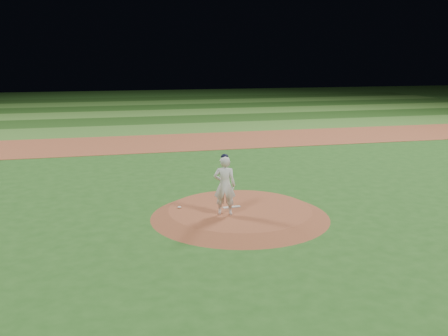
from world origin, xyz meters
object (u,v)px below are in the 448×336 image
at_px(pitchers_mound, 240,213).
at_px(pitcher_on_mound, 225,185).
at_px(pitching_rubber, 232,207).
at_px(rosin_bag, 179,207).

bearing_deg(pitchers_mound, pitcher_on_mound, -144.16).
height_order(pitchers_mound, pitcher_on_mound, pitcher_on_mound).
xyz_separation_m(pitchers_mound, pitching_rubber, (-0.21, 0.18, 0.14)).
xyz_separation_m(pitchers_mound, pitcher_on_mound, (-0.59, -0.43, 1.02)).
relative_size(pitchers_mound, rosin_bag, 48.41).
distance_m(pitchers_mound, rosin_bag, 1.88).
distance_m(pitching_rubber, pitcher_on_mound, 1.14).
bearing_deg(pitching_rubber, rosin_bag, 163.32).
relative_size(pitching_rubber, rosin_bag, 4.87).
relative_size(pitchers_mound, pitching_rubber, 9.93).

